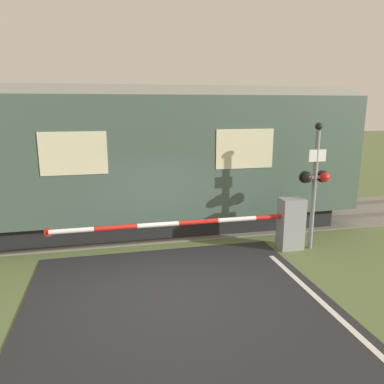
{
  "coord_description": "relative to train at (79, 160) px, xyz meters",
  "views": [
    {
      "loc": [
        -1.15,
        -6.88,
        3.61
      ],
      "look_at": [
        0.86,
        2.02,
        1.48
      ],
      "focal_mm": 35.0,
      "sensor_mm": 36.0,
      "label": 1
    }
  ],
  "objects": [
    {
      "name": "ground_plane",
      "position": [
        1.96,
        -4.07,
        -2.1
      ],
      "size": [
        80.0,
        80.0,
        0.0
      ],
      "primitive_type": "plane",
      "color": "#5B6B3D"
    },
    {
      "name": "track_bed",
      "position": [
        1.96,
        0.0,
        -2.07
      ],
      "size": [
        36.0,
        3.2,
        0.13
      ],
      "color": "slate",
      "rests_on": "ground_plane"
    },
    {
      "name": "train",
      "position": [
        0.0,
        0.0,
        0.0
      ],
      "size": [
        15.84,
        3.19,
        4.1
      ],
      "color": "black",
      "rests_on": "ground_plane"
    },
    {
      "name": "crossing_barrier",
      "position": [
        4.77,
        -2.65,
        -1.4
      ],
      "size": [
        6.22,
        0.44,
        1.32
      ],
      "color": "gray",
      "rests_on": "ground_plane"
    },
    {
      "name": "signal_post",
      "position": [
        5.79,
        -2.75,
        -0.28
      ],
      "size": [
        0.78,
        0.26,
        3.2
      ],
      "color": "gray",
      "rests_on": "ground_plane"
    }
  ]
}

